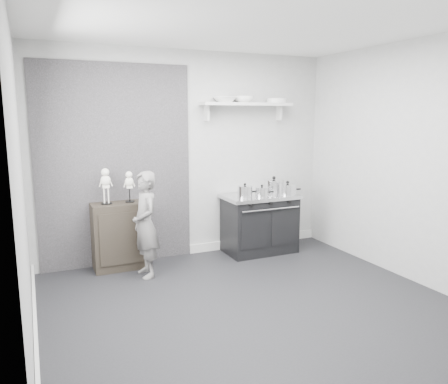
{
  "coord_description": "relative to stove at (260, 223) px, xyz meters",
  "views": [
    {
      "loc": [
        -1.93,
        -3.66,
        1.88
      ],
      "look_at": [
        0.14,
        0.95,
        0.98
      ],
      "focal_mm": 35.0,
      "sensor_mm": 36.0,
      "label": 1
    }
  ],
  "objects": [
    {
      "name": "ground",
      "position": [
        -0.92,
        -1.48,
        -0.41
      ],
      "size": [
        4.0,
        4.0,
        0.0
      ],
      "primitive_type": "plane",
      "color": "black",
      "rests_on": "ground"
    },
    {
      "name": "room_shell",
      "position": [
        -1.0,
        -1.33,
        1.23
      ],
      "size": [
        4.02,
        3.62,
        2.71
      ],
      "color": "#9D9D9B",
      "rests_on": "ground"
    },
    {
      "name": "wall_shelf",
      "position": [
        -0.12,
        0.2,
        1.6
      ],
      "size": [
        1.3,
        0.26,
        0.24
      ],
      "color": "silver",
      "rests_on": "room_shell"
    },
    {
      "name": "stove",
      "position": [
        0.0,
        0.0,
        0.0
      ],
      "size": [
        1.0,
        0.63,
        0.8
      ],
      "color": "black",
      "rests_on": "ground"
    },
    {
      "name": "side_cabinet",
      "position": [
        -1.9,
        0.13,
        0.01
      ],
      "size": [
        0.63,
        0.37,
        0.82
      ],
      "primitive_type": "cube",
      "color": "black",
      "rests_on": "ground"
    },
    {
      "name": "child",
      "position": [
        -1.66,
        -0.27,
        0.22
      ],
      "size": [
        0.34,
        0.48,
        1.25
      ],
      "primitive_type": "imported",
      "rotation": [
        0.0,
        0.0,
        -1.49
      ],
      "color": "slate",
      "rests_on": "ground"
    },
    {
      "name": "pot_front_left",
      "position": [
        -0.29,
        -0.11,
        0.48
      ],
      "size": [
        0.29,
        0.2,
        0.2
      ],
      "color": "silver",
      "rests_on": "stove"
    },
    {
      "name": "pot_back_right",
      "position": [
        0.26,
        0.08,
        0.49
      ],
      "size": [
        0.37,
        0.28,
        0.23
      ],
      "color": "silver",
      "rests_on": "stove"
    },
    {
      "name": "pot_front_right",
      "position": [
        0.33,
        -0.17,
        0.48
      ],
      "size": [
        0.33,
        0.25,
        0.2
      ],
      "color": "silver",
      "rests_on": "stove"
    },
    {
      "name": "pot_front_center",
      "position": [
        -0.07,
        -0.17,
        0.47
      ],
      "size": [
        0.27,
        0.18,
        0.17
      ],
      "color": "silver",
      "rests_on": "stove"
    },
    {
      "name": "skeleton_full",
      "position": [
        -2.03,
        0.13,
        0.67
      ],
      "size": [
        0.14,
        0.09,
        0.5
      ],
      "primitive_type": null,
      "color": "white",
      "rests_on": "side_cabinet"
    },
    {
      "name": "skeleton_torso",
      "position": [
        -1.75,
        0.13,
        0.64
      ],
      "size": [
        0.12,
        0.08,
        0.44
      ],
      "primitive_type": null,
      "color": "white",
      "rests_on": "side_cabinet"
    },
    {
      "name": "bowl_large",
      "position": [
        -0.44,
        0.19,
        1.67
      ],
      "size": [
        0.29,
        0.29,
        0.07
      ],
      "primitive_type": "imported",
      "color": "white",
      "rests_on": "wall_shelf"
    },
    {
      "name": "bowl_small",
      "position": [
        -0.17,
        0.19,
        1.68
      ],
      "size": [
        0.26,
        0.26,
        0.08
      ],
      "primitive_type": "imported",
      "color": "white",
      "rests_on": "wall_shelf"
    },
    {
      "name": "plate_stack",
      "position": [
        0.35,
        0.19,
        1.66
      ],
      "size": [
        0.28,
        0.28,
        0.06
      ],
      "primitive_type": "cylinder",
      "color": "silver",
      "rests_on": "wall_shelf"
    }
  ]
}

